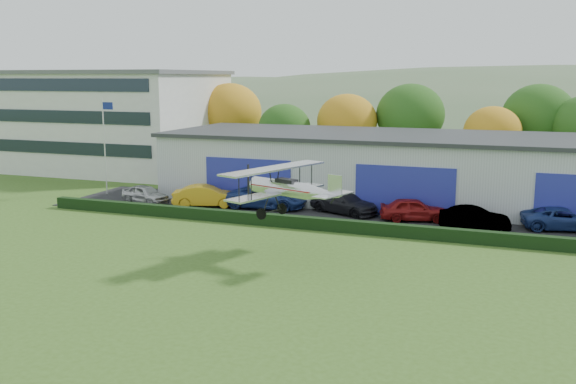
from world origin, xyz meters
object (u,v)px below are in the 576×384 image
(office_block, at_px, (116,120))
(car_3, at_px, (344,203))
(car_0, at_px, (145,194))
(biplane, at_px, (288,187))
(hangar, at_px, (418,168))
(car_6, at_px, (563,219))
(car_2, at_px, (267,197))
(car_1, at_px, (206,196))
(car_5, at_px, (474,218))
(flagpole, at_px, (105,138))
(car_4, at_px, (414,209))

(office_block, bearing_deg, car_3, -25.17)
(car_0, distance_m, biplane, 19.02)
(car_0, xyz_separation_m, biplane, (15.62, -10.35, 3.22))
(car_0, bearing_deg, hangar, -51.32)
(car_3, bearing_deg, car_6, -68.34)
(hangar, bearing_deg, car_3, -122.90)
(biplane, bearing_deg, car_2, 136.55)
(car_1, xyz_separation_m, car_3, (10.40, 1.41, -0.05))
(car_1, bearing_deg, office_block, 30.12)
(hangar, relative_size, car_0, 9.73)
(car_3, bearing_deg, car_0, 118.30)
(office_block, height_order, car_5, office_block)
(car_3, bearing_deg, car_5, -79.82)
(hangar, height_order, flagpole, flagpole)
(office_block, bearing_deg, car_1, -39.08)
(flagpole, xyz_separation_m, car_5, (29.83, -2.36, -4.00))
(office_block, xyz_separation_m, car_2, (22.89, -13.78, -4.33))
(car_1, distance_m, car_6, 24.97)
(biplane, bearing_deg, car_0, 166.11)
(biplane, bearing_deg, car_4, 86.40)
(flagpole, bearing_deg, biplane, -31.41)
(car_2, bearing_deg, car_6, -92.92)
(car_0, xyz_separation_m, car_5, (24.62, 0.01, 0.02))
(car_3, relative_size, car_4, 1.15)
(flagpole, distance_m, car_1, 11.16)
(car_0, distance_m, car_1, 5.08)
(car_4, relative_size, biplane, 0.63)
(car_2, bearing_deg, car_1, 100.71)
(car_1, distance_m, car_2, 4.64)
(car_6, bearing_deg, biplane, 119.38)
(office_block, height_order, car_2, office_block)
(flagpole, bearing_deg, car_4, -2.72)
(flagpole, relative_size, car_5, 1.79)
(car_2, bearing_deg, car_3, -91.30)
(office_block, distance_m, flagpole, 15.33)
(flagpole, xyz_separation_m, car_0, (5.21, -2.37, -4.02))
(office_block, height_order, car_1, office_block)
(car_0, relative_size, car_5, 0.94)
(biplane, bearing_deg, car_6, 60.06)
(car_4, xyz_separation_m, car_6, (9.43, 0.73, -0.07))
(car_6, distance_m, biplane, 19.14)
(car_2, height_order, car_6, car_2)
(car_5, bearing_deg, car_6, -76.47)
(flagpole, xyz_separation_m, car_2, (14.77, -0.78, -3.90))
(hangar, bearing_deg, car_5, -59.32)
(hangar, distance_m, car_1, 16.71)
(car_6, bearing_deg, flagpole, 78.16)
(hangar, bearing_deg, car_0, -157.00)
(car_0, distance_m, car_2, 9.69)
(office_block, distance_m, car_6, 45.59)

